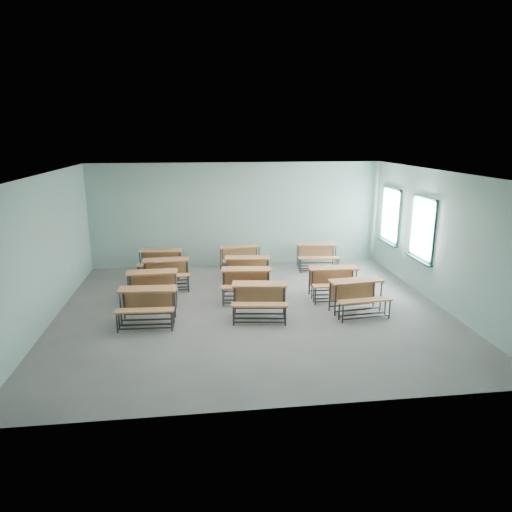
# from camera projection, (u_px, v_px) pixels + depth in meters

# --- Properties ---
(room) EXTENTS (9.04, 8.04, 3.24)m
(room) POSITION_uv_depth(u_px,v_px,m) (256.00, 244.00, 10.38)
(room) COLOR gray
(room) RESTS_ON ground
(desk_unit_r0c0) EXTENTS (1.27, 0.88, 0.77)m
(desk_unit_r0c0) POSITION_uv_depth(u_px,v_px,m) (147.00, 301.00, 9.90)
(desk_unit_r0c0) COLOR #B77142
(desk_unit_r0c0) RESTS_ON ground
(desk_unit_r0c1) EXTENTS (1.32, 0.98, 0.77)m
(desk_unit_r0c1) POSITION_uv_depth(u_px,v_px,m) (260.00, 296.00, 10.22)
(desk_unit_r0c1) COLOR #B77142
(desk_unit_r0c1) RESTS_ON ground
(desk_unit_r0c2) EXTENTS (1.31, 0.95, 0.77)m
(desk_unit_r0c2) POSITION_uv_depth(u_px,v_px,m) (358.00, 292.00, 10.46)
(desk_unit_r0c2) COLOR #B77142
(desk_unit_r0c2) RESTS_ON ground
(desk_unit_r1c0) EXTENTS (1.25, 0.85, 0.77)m
(desk_unit_r1c0) POSITION_uv_depth(u_px,v_px,m) (152.00, 282.00, 11.13)
(desk_unit_r1c0) COLOR #B77142
(desk_unit_r1c0) RESTS_ON ground
(desk_unit_r1c1) EXTENTS (1.30, 0.94, 0.77)m
(desk_unit_r1c1) POSITION_uv_depth(u_px,v_px,m) (246.00, 279.00, 11.35)
(desk_unit_r1c1) COLOR #B77142
(desk_unit_r1c1) RESTS_ON ground
(desk_unit_r1c2) EXTENTS (1.26, 0.87, 0.77)m
(desk_unit_r1c2) POSITION_uv_depth(u_px,v_px,m) (334.00, 278.00, 11.47)
(desk_unit_r1c2) COLOR #B77142
(desk_unit_r1c2) RESTS_ON ground
(desk_unit_r2c0) EXTENTS (1.28, 0.90, 0.77)m
(desk_unit_r2c0) POSITION_uv_depth(u_px,v_px,m) (166.00, 269.00, 12.21)
(desk_unit_r2c0) COLOR #B77142
(desk_unit_r2c0) RESTS_ON ground
(desk_unit_r2c1) EXTENTS (1.30, 0.93, 0.77)m
(desk_unit_r2c1) POSITION_uv_depth(u_px,v_px,m) (247.00, 267.00, 12.42)
(desk_unit_r2c1) COLOR #B77142
(desk_unit_r2c1) RESTS_ON ground
(desk_unit_r3c0) EXTENTS (1.28, 0.90, 0.77)m
(desk_unit_r3c0) POSITION_uv_depth(u_px,v_px,m) (160.00, 259.00, 13.23)
(desk_unit_r3c0) COLOR #B77142
(desk_unit_r3c0) RESTS_ON ground
(desk_unit_r3c1) EXTENTS (1.32, 0.96, 0.77)m
(desk_unit_r3c1) POSITION_uv_depth(u_px,v_px,m) (241.00, 255.00, 13.72)
(desk_unit_r3c1) COLOR #B77142
(desk_unit_r3c1) RESTS_ON ground
(desk_unit_r3c2) EXTENTS (1.30, 0.93, 0.77)m
(desk_unit_r3c2) POSITION_uv_depth(u_px,v_px,m) (317.00, 252.00, 13.98)
(desk_unit_r3c2) COLOR #B77142
(desk_unit_r3c2) RESTS_ON ground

